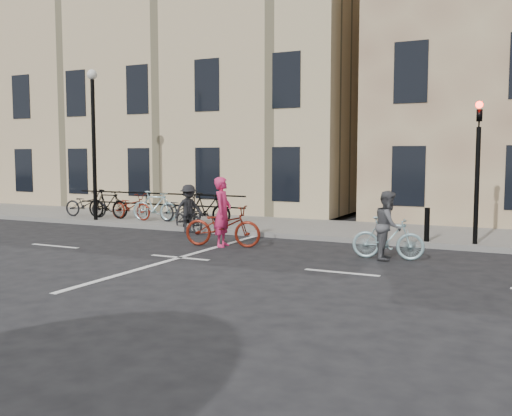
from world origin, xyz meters
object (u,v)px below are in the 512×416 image
at_px(traffic_light, 478,155).
at_px(cyclist_pink, 223,223).
at_px(lamp_post, 93,125).
at_px(cyclist_grey, 388,232).
at_px(cyclist_dark, 189,214).

bearing_deg(traffic_light, cyclist_pink, -158.64).
height_order(traffic_light, lamp_post, lamp_post).
relative_size(cyclist_grey, cyclist_dark, 0.96).
distance_m(lamp_post, cyclist_pink, 7.57).
bearing_deg(cyclist_pink, lamp_post, 58.43).
height_order(traffic_light, cyclist_pink, traffic_light).
bearing_deg(cyclist_grey, cyclist_pink, 83.72).
height_order(lamp_post, cyclist_pink, lamp_post).
bearing_deg(cyclist_grey, traffic_light, -42.34).
xyz_separation_m(cyclist_pink, cyclist_grey, (4.42, 0.02, 0.01)).
xyz_separation_m(cyclist_pink, cyclist_dark, (-2.33, 1.95, -0.05)).
xyz_separation_m(traffic_light, cyclist_pink, (-6.12, -2.39, -1.81)).
bearing_deg(traffic_light, lamp_post, 179.73).
xyz_separation_m(lamp_post, cyclist_dark, (4.25, -0.50, -2.89)).
xyz_separation_m(traffic_light, cyclist_grey, (-1.71, -2.37, -1.80)).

